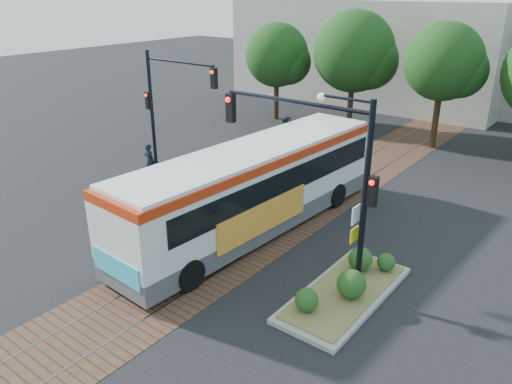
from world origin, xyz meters
TOP-DOWN VIEW (x-y plane):
  - ground at (0.00, 0.00)m, footprint 120.00×120.00m
  - trackbed at (0.00, 4.00)m, footprint 3.60×40.00m
  - tree_row at (1.21, 16.42)m, footprint 26.40×5.60m
  - warehouses at (-0.53, 28.75)m, footprint 40.00×13.00m
  - city_bus at (-0.27, 0.99)m, footprint 3.41×12.87m
  - traffic_island at (4.82, -0.90)m, footprint 2.20×5.20m
  - signal_pole_main at (3.86, -0.81)m, footprint 5.49×0.46m
  - signal_pole_left at (-8.37, 4.00)m, footprint 4.99×0.34m
  - officer at (-7.84, 2.20)m, footprint 0.67×0.44m
  - parked_car at (-4.94, 13.16)m, footprint 4.43×2.92m

SIDE VIEW (x-z plane):
  - ground at x=0.00m, z-range 0.00..0.00m
  - trackbed at x=0.00m, z-range 0.00..0.02m
  - traffic_island at x=4.82m, z-range -0.24..0.89m
  - parked_car at x=-4.94m, z-range 0.00..1.19m
  - officer at x=-7.84m, z-range 0.00..1.82m
  - city_bus at x=-0.27m, z-range 0.20..3.60m
  - warehouses at x=-0.53m, z-range -0.19..7.81m
  - signal_pole_left at x=-8.37m, z-range 0.86..6.86m
  - signal_pole_main at x=3.86m, z-range 1.16..7.16m
  - tree_row at x=1.21m, z-range 1.01..8.69m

